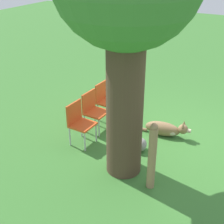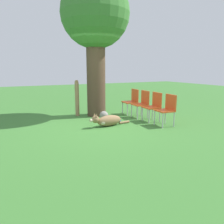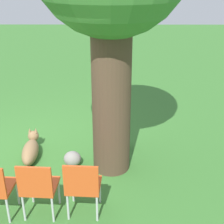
{
  "view_description": "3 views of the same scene",
  "coord_description": "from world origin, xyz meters",
  "px_view_note": "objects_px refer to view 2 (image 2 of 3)",
  "views": [
    {
      "loc": [
        -1.52,
        5.28,
        3.4
      ],
      "look_at": [
        1.05,
        0.46,
        0.59
      ],
      "focal_mm": 50.0,
      "sensor_mm": 36.0,
      "label": 1
    },
    {
      "loc": [
        -2.31,
        -5.32,
        1.55
      ],
      "look_at": [
        0.32,
        -0.02,
        0.35
      ],
      "focal_mm": 35.0,
      "sensor_mm": 36.0,
      "label": 2
    },
    {
      "loc": [
        4.79,
        1.31,
        2.99
      ],
      "look_at": [
        0.4,
        1.29,
        1.01
      ],
      "focal_mm": 50.0,
      "sensor_mm": 36.0,
      "label": 3
    }
  ],
  "objects_px": {
    "oak_tree": "(95,19)",
    "red_chair_2": "(142,102)",
    "red_chair_0": "(167,108)",
    "red_chair_1": "(154,105)",
    "red_chair_3": "(132,100)",
    "tennis_ball": "(120,121)",
    "dog": "(107,121)",
    "fence_post": "(77,98)"
  },
  "relations": [
    {
      "from": "oak_tree",
      "to": "red_chair_1",
      "type": "bearing_deg",
      "value": -51.61
    },
    {
      "from": "dog",
      "to": "red_chair_1",
      "type": "height_order",
      "value": "red_chair_1"
    },
    {
      "from": "dog",
      "to": "fence_post",
      "type": "bearing_deg",
      "value": -83.88
    },
    {
      "from": "red_chair_2",
      "to": "tennis_ball",
      "type": "xyz_separation_m",
      "value": [
        -0.9,
        -0.21,
        -0.46
      ]
    },
    {
      "from": "red_chair_2",
      "to": "red_chair_3",
      "type": "height_order",
      "value": "same"
    },
    {
      "from": "red_chair_0",
      "to": "red_chair_2",
      "type": "distance_m",
      "value": 1.14
    },
    {
      "from": "oak_tree",
      "to": "red_chair_2",
      "type": "distance_m",
      "value": 2.94
    },
    {
      "from": "dog",
      "to": "fence_post",
      "type": "distance_m",
      "value": 1.71
    },
    {
      "from": "red_chair_1",
      "to": "fence_post",
      "type": "bearing_deg",
      "value": -40.45
    },
    {
      "from": "dog",
      "to": "red_chair_1",
      "type": "distance_m",
      "value": 1.5
    },
    {
      "from": "red_chair_0",
      "to": "red_chair_1",
      "type": "height_order",
      "value": "same"
    },
    {
      "from": "fence_post",
      "to": "oak_tree",
      "type": "bearing_deg",
      "value": -20.23
    },
    {
      "from": "red_chair_1",
      "to": "red_chair_2",
      "type": "height_order",
      "value": "same"
    },
    {
      "from": "dog",
      "to": "red_chair_1",
      "type": "bearing_deg",
      "value": 171.62
    },
    {
      "from": "oak_tree",
      "to": "dog",
      "type": "xyz_separation_m",
      "value": [
        -0.27,
        -1.41,
        -2.87
      ]
    },
    {
      "from": "red_chair_3",
      "to": "tennis_ball",
      "type": "relative_size",
      "value": 12.49
    },
    {
      "from": "fence_post",
      "to": "red_chair_2",
      "type": "height_order",
      "value": "fence_post"
    },
    {
      "from": "fence_post",
      "to": "red_chair_2",
      "type": "bearing_deg",
      "value": -33.17
    },
    {
      "from": "red_chair_2",
      "to": "tennis_ball",
      "type": "bearing_deg",
      "value": 16.38
    },
    {
      "from": "oak_tree",
      "to": "fence_post",
      "type": "height_order",
      "value": "oak_tree"
    },
    {
      "from": "dog",
      "to": "red_chair_3",
      "type": "relative_size",
      "value": 1.45
    },
    {
      "from": "oak_tree",
      "to": "fence_post",
      "type": "xyz_separation_m",
      "value": [
        -0.59,
        0.22,
        -2.43
      ]
    },
    {
      "from": "dog",
      "to": "oak_tree",
      "type": "bearing_deg",
      "value": -105.82
    },
    {
      "from": "red_chair_0",
      "to": "red_chair_2",
      "type": "bearing_deg",
      "value": -84.25
    },
    {
      "from": "fence_post",
      "to": "red_chair_1",
      "type": "relative_size",
      "value": 1.38
    },
    {
      "from": "fence_post",
      "to": "dog",
      "type": "bearing_deg",
      "value": -79.01
    },
    {
      "from": "red_chair_2",
      "to": "red_chair_3",
      "type": "distance_m",
      "value": 0.57
    },
    {
      "from": "red_chair_0",
      "to": "tennis_ball",
      "type": "distance_m",
      "value": 1.41
    },
    {
      "from": "red_chair_3",
      "to": "tennis_ball",
      "type": "distance_m",
      "value": 1.26
    },
    {
      "from": "red_chair_2",
      "to": "red_chair_1",
      "type": "bearing_deg",
      "value": 95.75
    },
    {
      "from": "red_chair_1",
      "to": "oak_tree",
      "type": "bearing_deg",
      "value": -48.05
    },
    {
      "from": "red_chair_0",
      "to": "oak_tree",
      "type": "bearing_deg",
      "value": -56.11
    },
    {
      "from": "dog",
      "to": "red_chair_2",
      "type": "distance_m",
      "value": 1.55
    },
    {
      "from": "dog",
      "to": "red_chair_3",
      "type": "xyz_separation_m",
      "value": [
        1.42,
        1.05,
        0.34
      ]
    },
    {
      "from": "oak_tree",
      "to": "fence_post",
      "type": "distance_m",
      "value": 2.51
    },
    {
      "from": "red_chair_2",
      "to": "oak_tree",
      "type": "bearing_deg",
      "value": -35.02
    },
    {
      "from": "fence_post",
      "to": "red_chair_2",
      "type": "xyz_separation_m",
      "value": [
        1.75,
        -1.15,
        -0.1
      ]
    },
    {
      "from": "tennis_ball",
      "to": "red_chair_2",
      "type": "bearing_deg",
      "value": 12.82
    },
    {
      "from": "oak_tree",
      "to": "red_chair_3",
      "type": "height_order",
      "value": "oak_tree"
    },
    {
      "from": "oak_tree",
      "to": "red_chair_0",
      "type": "height_order",
      "value": "oak_tree"
    },
    {
      "from": "red_chair_0",
      "to": "red_chair_3",
      "type": "relative_size",
      "value": 1.0
    },
    {
      "from": "oak_tree",
      "to": "red_chair_1",
      "type": "relative_size",
      "value": 5.0
    }
  ]
}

